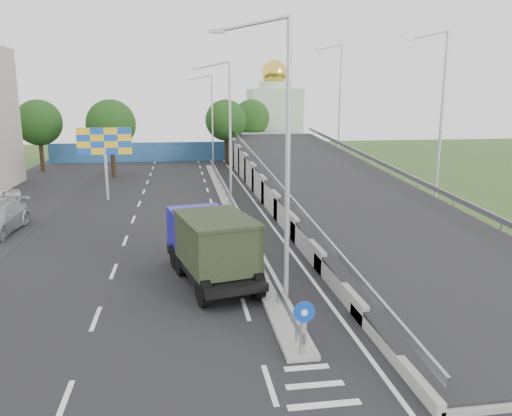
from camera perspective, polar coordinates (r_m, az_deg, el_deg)
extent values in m
plane|color=#2D4C1E|center=(13.68, 7.69, -21.28)|extent=(160.00, 160.00, 0.00)
cube|color=black|center=(31.81, -7.71, -1.55)|extent=(26.00, 90.00, 0.04)
cube|color=gray|center=(35.85, -3.04, 0.28)|extent=(1.00, 44.00, 0.20)
cube|color=gray|center=(38.62, 15.45, 4.11)|extent=(0.10, 50.00, 0.32)
cube|color=gray|center=(35.83, 1.39, 3.94)|extent=(0.10, 50.00, 0.32)
cube|color=gray|center=(35.72, -3.05, 1.30)|extent=(0.08, 44.00, 0.32)
cylinder|color=gray|center=(35.77, -3.04, 0.91)|extent=(0.09, 0.09, 0.60)
cylinder|color=black|center=(15.12, 5.38, -14.25)|extent=(0.20, 0.20, 1.20)
cylinder|color=#0C3FBF|center=(14.73, 5.52, -11.77)|extent=(0.64, 0.05, 0.64)
cylinder|color=white|center=(14.70, 5.55, -11.82)|extent=(0.20, 0.03, 0.20)
cylinder|color=#B2B5B7|center=(17.46, 3.63, 4.56)|extent=(0.18, 0.18, 10.00)
cylinder|color=#B2B5B7|center=(17.26, -0.30, 20.31)|extent=(2.57, 0.12, 0.66)
cube|color=#B2B5B7|center=(17.09, -4.53, 19.51)|extent=(0.50, 0.18, 0.12)
cylinder|color=#B2B5B7|center=(37.16, -2.97, 8.65)|extent=(0.18, 0.18, 10.00)
cylinder|color=#B2B5B7|center=(37.07, -4.97, 15.96)|extent=(2.57, 0.12, 0.66)
cube|color=#B2B5B7|center=(36.99, -6.89, 15.54)|extent=(0.50, 0.18, 0.12)
cylinder|color=#B2B5B7|center=(57.07, -5.01, 9.88)|extent=(0.18, 0.18, 10.00)
cylinder|color=#B2B5B7|center=(57.01, -6.34, 14.62)|extent=(2.57, 0.12, 0.66)
cube|color=#B2B5B7|center=(56.96, -7.58, 14.34)|extent=(0.50, 0.18, 0.12)
cube|color=navy|center=(63.23, -9.21, 6.36)|extent=(30.00, 0.50, 2.40)
cube|color=#B2CCAD|center=(72.22, 2.08, 9.85)|extent=(7.00, 7.00, 9.00)
cylinder|color=#B2CCAD|center=(72.18, 2.11, 13.82)|extent=(4.40, 4.40, 1.00)
sphere|color=gold|center=(72.25, 2.12, 15.17)|extent=(3.60, 3.60, 3.60)
cone|color=gold|center=(72.38, 2.13, 16.75)|extent=(0.30, 0.30, 1.20)
cylinder|color=#B2B5B7|center=(39.70, -16.72, 3.73)|extent=(0.24, 0.24, 4.00)
cube|color=yellow|center=(39.43, -16.95, 7.32)|extent=(4.00, 0.20, 2.00)
cylinder|color=black|center=(51.63, -16.03, 5.64)|extent=(0.44, 0.44, 4.00)
sphere|color=#10330E|center=(51.39, -16.24, 9.18)|extent=(4.80, 4.80, 4.80)
cylinder|color=black|center=(59.41, -3.43, 6.90)|extent=(0.44, 0.44, 4.00)
sphere|color=#10330E|center=(59.20, -3.47, 9.98)|extent=(4.80, 4.80, 4.80)
cylinder|color=black|center=(58.05, -23.31, 5.80)|extent=(0.44, 0.44, 4.00)
sphere|color=#10330E|center=(57.83, -23.58, 8.95)|extent=(4.80, 4.80, 4.80)
cylinder|color=black|center=(66.80, -0.54, 7.51)|extent=(0.44, 0.44, 4.00)
sphere|color=#10330E|center=(66.61, -0.54, 10.26)|extent=(4.80, 4.80, 4.80)
cylinder|color=black|center=(23.04, -9.11, -5.46)|extent=(0.62, 1.21, 1.16)
cylinder|color=black|center=(23.55, -4.09, -4.94)|extent=(0.62, 1.21, 1.16)
cylinder|color=black|center=(22.16, -8.58, -6.17)|extent=(0.62, 1.21, 1.16)
cylinder|color=black|center=(22.69, -3.36, -5.61)|extent=(0.62, 1.21, 1.16)
cylinder|color=black|center=(18.79, -5.99, -9.52)|extent=(0.62, 1.21, 1.16)
cylinder|color=black|center=(19.41, 0.08, -8.73)|extent=(0.62, 1.21, 1.16)
cube|color=black|center=(21.20, -5.02, -6.49)|extent=(3.81, 6.91, 0.32)
cube|color=#100C8E|center=(23.19, -6.81, -2.16)|extent=(2.74, 2.18, 1.79)
cube|color=black|center=(23.84, -7.34, -0.61)|extent=(1.97, 0.51, 0.74)
cube|color=black|center=(24.32, -7.29, -4.20)|extent=(2.40, 0.69, 0.53)
cube|color=black|center=(20.27, -4.57, -3.92)|extent=(3.35, 4.46, 1.90)
cube|color=black|center=(20.02, -4.62, -1.17)|extent=(3.48, 4.59, 0.13)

